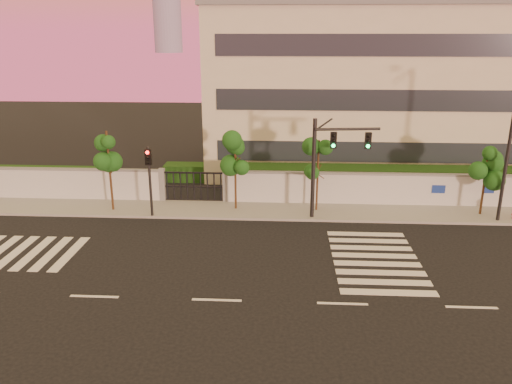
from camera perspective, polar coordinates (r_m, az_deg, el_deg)
ground at (r=20.49m, az=-4.51°, el=-12.22°), size 120.00×120.00×0.00m
sidewalk at (r=29.97m, az=-1.87°, el=-2.10°), size 60.00×3.00×0.15m
perimeter_wall at (r=31.06m, az=-1.46°, el=0.56°), size 60.00×0.36×2.20m
hedge_row at (r=33.69m, az=0.72°, el=1.48°), size 41.00×4.25×1.80m
institutional_building at (r=40.31m, az=12.66°, el=11.46°), size 24.40×12.40×12.25m
road_markings at (r=24.01m, az=-7.09°, el=-7.58°), size 57.00×7.62×0.02m
street_tree_c at (r=30.18m, az=-16.49°, el=4.30°), size 1.62×1.29×4.89m
street_tree_d at (r=29.18m, az=-2.35°, el=4.26°), size 1.59×1.27×4.68m
street_tree_e at (r=29.20m, az=7.16°, el=3.69°), size 1.48×1.18×4.37m
street_tree_f at (r=31.22m, az=24.89°, el=2.66°), size 1.59×1.27×4.06m
traffic_signal_main at (r=27.91m, az=8.13°, el=3.96°), size 3.67×0.55×5.81m
traffic_signal_secondary at (r=28.75m, az=-12.09°, el=2.06°), size 0.33×0.33×4.20m
streetlight_east at (r=30.02m, az=27.17°, el=5.32°), size 0.53×2.13×8.85m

